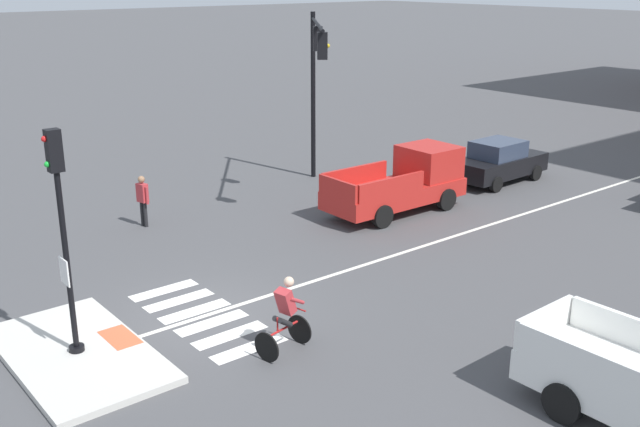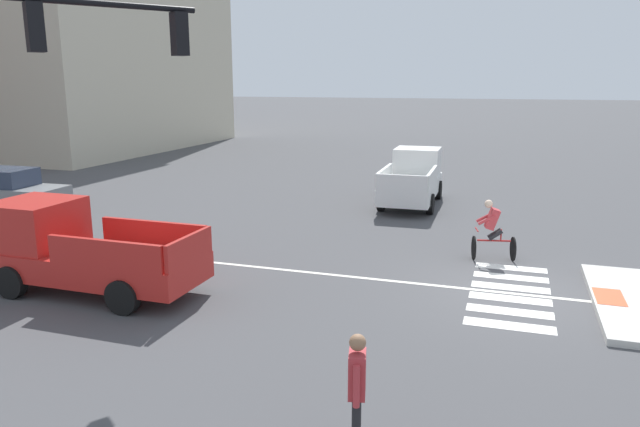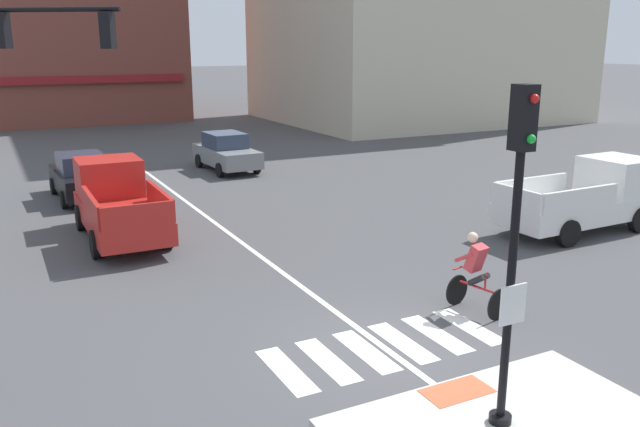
{
  "view_description": "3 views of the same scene",
  "coord_description": "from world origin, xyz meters",
  "px_view_note": "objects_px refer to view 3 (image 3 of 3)",
  "views": [
    {
      "loc": [
        14.01,
        -7.68,
        7.74
      ],
      "look_at": [
        -0.55,
        4.06,
        1.62
      ],
      "focal_mm": 41.29,
      "sensor_mm": 36.0,
      "label": 1
    },
    {
      "loc": [
        -13.71,
        0.25,
        4.83
      ],
      "look_at": [
        1.01,
        5.03,
        1.33
      ],
      "focal_mm": 33.24,
      "sensor_mm": 36.0,
      "label": 2
    },
    {
      "loc": [
        -6.09,
        -9.2,
        5.39
      ],
      "look_at": [
        0.95,
        4.49,
        1.39
      ],
      "focal_mm": 36.82,
      "sensor_mm": 36.0,
      "label": 3
    }
  ],
  "objects_px": {
    "signal_pole": "(515,230)",
    "cyclist": "(476,272)",
    "car_grey_eastbound_distant": "(226,152)",
    "pickup_truck_red_westbound_far": "(117,203)",
    "pickup_truck_white_cross_right": "(590,198)",
    "car_black_westbound_distant": "(82,176)"
  },
  "relations": [
    {
      "from": "signal_pole",
      "to": "cyclist",
      "type": "xyz_separation_m",
      "value": [
        2.55,
        3.6,
        -2.14
      ]
    },
    {
      "from": "car_grey_eastbound_distant",
      "to": "pickup_truck_white_cross_right",
      "type": "distance_m",
      "value": 15.34
    },
    {
      "from": "signal_pole",
      "to": "pickup_truck_white_cross_right",
      "type": "bearing_deg",
      "value": 35.64
    },
    {
      "from": "car_grey_eastbound_distant",
      "to": "pickup_truck_red_westbound_far",
      "type": "bearing_deg",
      "value": -126.95
    },
    {
      "from": "signal_pole",
      "to": "cyclist",
      "type": "relative_size",
      "value": 2.83
    },
    {
      "from": "pickup_truck_red_westbound_far",
      "to": "cyclist",
      "type": "distance_m",
      "value": 10.59
    },
    {
      "from": "car_grey_eastbound_distant",
      "to": "pickup_truck_red_westbound_far",
      "type": "relative_size",
      "value": 0.81
    },
    {
      "from": "signal_pole",
      "to": "pickup_truck_white_cross_right",
      "type": "xyz_separation_m",
      "value": [
        9.65,
        6.92,
        -2.03
      ]
    },
    {
      "from": "car_black_westbound_distant",
      "to": "pickup_truck_red_westbound_far",
      "type": "height_order",
      "value": "pickup_truck_red_westbound_far"
    },
    {
      "from": "car_grey_eastbound_distant",
      "to": "pickup_truck_red_westbound_far",
      "type": "xyz_separation_m",
      "value": [
        -6.15,
        -8.18,
        0.17
      ]
    },
    {
      "from": "signal_pole",
      "to": "car_grey_eastbound_distant",
      "type": "distance_m",
      "value": 21.22
    },
    {
      "from": "car_black_westbound_distant",
      "to": "car_grey_eastbound_distant",
      "type": "distance_m",
      "value": 6.98
    },
    {
      "from": "signal_pole",
      "to": "car_grey_eastbound_distant",
      "type": "relative_size",
      "value": 1.14
    },
    {
      "from": "signal_pole",
      "to": "pickup_truck_red_westbound_far",
      "type": "bearing_deg",
      "value": 102.95
    },
    {
      "from": "signal_pole",
      "to": "car_black_westbound_distant",
      "type": "xyz_separation_m",
      "value": [
        -3.15,
        18.04,
        -2.2
      ]
    },
    {
      "from": "car_grey_eastbound_distant",
      "to": "pickup_truck_red_westbound_far",
      "type": "height_order",
      "value": "pickup_truck_red_westbound_far"
    },
    {
      "from": "car_black_westbound_distant",
      "to": "cyclist",
      "type": "xyz_separation_m",
      "value": [
        5.7,
        -14.44,
        0.06
      ]
    },
    {
      "from": "signal_pole",
      "to": "cyclist",
      "type": "distance_m",
      "value": 4.91
    },
    {
      "from": "pickup_truck_red_westbound_far",
      "to": "car_black_westbound_distant",
      "type": "bearing_deg",
      "value": 92.56
    },
    {
      "from": "pickup_truck_white_cross_right",
      "to": "cyclist",
      "type": "relative_size",
      "value": 3.06
    },
    {
      "from": "signal_pole",
      "to": "cyclist",
      "type": "bearing_deg",
      "value": 54.72
    },
    {
      "from": "pickup_truck_red_westbound_far",
      "to": "pickup_truck_white_cross_right",
      "type": "distance_m",
      "value": 13.82
    }
  ]
}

